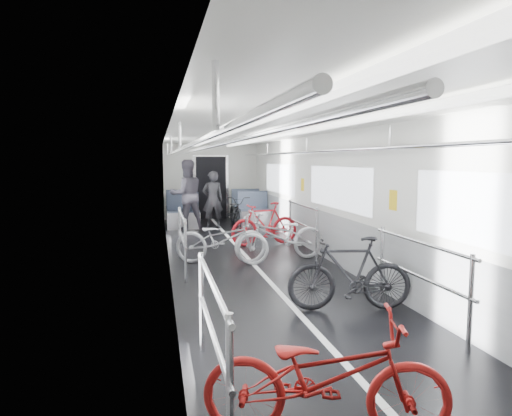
{
  "coord_description": "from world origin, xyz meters",
  "views": [
    {
      "loc": [
        -1.68,
        -7.68,
        1.9
      ],
      "look_at": [
        0.0,
        0.09,
        1.06
      ],
      "focal_mm": 32.0,
      "sensor_mm": 36.0,
      "label": 1
    }
  ],
  "objects_px": {
    "bike_left_near": "(326,376)",
    "person_seated": "(187,195)",
    "bike_left_far": "(222,239)",
    "bike_right_near": "(350,274)",
    "bike_aisle": "(236,212)",
    "bike_right_mid": "(280,236)",
    "bike_right_far": "(265,224)",
    "person_standing": "(213,200)"
  },
  "relations": [
    {
      "from": "bike_left_near",
      "to": "person_seated",
      "type": "relative_size",
      "value": 0.88
    },
    {
      "from": "bike_left_far",
      "to": "bike_right_near",
      "type": "bearing_deg",
      "value": -137.36
    },
    {
      "from": "bike_left_far",
      "to": "bike_aisle",
      "type": "relative_size",
      "value": 1.0
    },
    {
      "from": "bike_left_far",
      "to": "person_seated",
      "type": "relative_size",
      "value": 0.91
    },
    {
      "from": "bike_left_near",
      "to": "bike_right_mid",
      "type": "relative_size",
      "value": 0.92
    },
    {
      "from": "bike_right_mid",
      "to": "bike_aisle",
      "type": "bearing_deg",
      "value": 171.78
    },
    {
      "from": "bike_left_far",
      "to": "person_seated",
      "type": "distance_m",
      "value": 4.45
    },
    {
      "from": "bike_right_mid",
      "to": "bike_left_near",
      "type": "bearing_deg",
      "value": -21.7
    },
    {
      "from": "bike_right_mid",
      "to": "bike_right_far",
      "type": "distance_m",
      "value": 1.6
    },
    {
      "from": "person_seated",
      "to": "bike_left_far",
      "type": "bearing_deg",
      "value": 83.12
    },
    {
      "from": "bike_right_far",
      "to": "bike_aisle",
      "type": "relative_size",
      "value": 0.92
    },
    {
      "from": "bike_left_far",
      "to": "bike_right_far",
      "type": "xyz_separation_m",
      "value": [
        1.19,
        1.62,
        0.03
      ]
    },
    {
      "from": "bike_aisle",
      "to": "person_standing",
      "type": "relative_size",
      "value": 1.08
    },
    {
      "from": "bike_left_near",
      "to": "bike_right_far",
      "type": "xyz_separation_m",
      "value": [
        1.23,
        7.0,
        0.04
      ]
    },
    {
      "from": "bike_left_near",
      "to": "bike_right_near",
      "type": "relative_size",
      "value": 1.07
    },
    {
      "from": "bike_right_far",
      "to": "person_seated",
      "type": "distance_m",
      "value": 3.22
    },
    {
      "from": "bike_right_far",
      "to": "bike_left_near",
      "type": "bearing_deg",
      "value": -21.17
    },
    {
      "from": "bike_right_far",
      "to": "person_seated",
      "type": "bearing_deg",
      "value": -162.19
    },
    {
      "from": "bike_left_far",
      "to": "person_standing",
      "type": "bearing_deg",
      "value": 15.25
    },
    {
      "from": "bike_left_far",
      "to": "person_standing",
      "type": "relative_size",
      "value": 1.08
    },
    {
      "from": "bike_right_mid",
      "to": "bike_aisle",
      "type": "height_order",
      "value": "bike_right_mid"
    },
    {
      "from": "bike_left_near",
      "to": "bike_right_far",
      "type": "bearing_deg",
      "value": 6.36
    },
    {
      "from": "bike_left_far",
      "to": "bike_aisle",
      "type": "height_order",
      "value": "same"
    },
    {
      "from": "bike_aisle",
      "to": "person_standing",
      "type": "height_order",
      "value": "person_standing"
    },
    {
      "from": "bike_left_near",
      "to": "bike_aisle",
      "type": "height_order",
      "value": "bike_aisle"
    },
    {
      "from": "bike_right_mid",
      "to": "person_standing",
      "type": "height_order",
      "value": "person_standing"
    },
    {
      "from": "bike_right_near",
      "to": "bike_aisle",
      "type": "bearing_deg",
      "value": -168.2
    },
    {
      "from": "bike_aisle",
      "to": "person_seated",
      "type": "height_order",
      "value": "person_seated"
    },
    {
      "from": "bike_left_far",
      "to": "bike_aisle",
      "type": "xyz_separation_m",
      "value": [
        1.0,
        4.32,
        0.0
      ]
    },
    {
      "from": "bike_left_near",
      "to": "bike_left_far",
      "type": "distance_m",
      "value": 5.37
    },
    {
      "from": "bike_right_mid",
      "to": "person_standing",
      "type": "bearing_deg",
      "value": -179.66
    },
    {
      "from": "bike_left_far",
      "to": "bike_right_near",
      "type": "relative_size",
      "value": 1.1
    },
    {
      "from": "bike_left_far",
      "to": "bike_right_mid",
      "type": "height_order",
      "value": "bike_right_mid"
    },
    {
      "from": "bike_right_near",
      "to": "bike_right_mid",
      "type": "height_order",
      "value": "bike_right_mid"
    },
    {
      "from": "bike_left_near",
      "to": "person_seated",
      "type": "bearing_deg",
      "value": 18.18
    },
    {
      "from": "bike_right_mid",
      "to": "bike_right_near",
      "type": "bearing_deg",
      "value": -7.55
    },
    {
      "from": "person_standing",
      "to": "person_seated",
      "type": "relative_size",
      "value": 0.84
    },
    {
      "from": "bike_right_near",
      "to": "person_standing",
      "type": "xyz_separation_m",
      "value": [
        -0.87,
        7.23,
        0.33
      ]
    },
    {
      "from": "bike_left_near",
      "to": "bike_aisle",
      "type": "distance_m",
      "value": 9.75
    },
    {
      "from": "bike_right_far",
      "to": "bike_right_mid",
      "type": "bearing_deg",
      "value": -14.1
    },
    {
      "from": "bike_left_near",
      "to": "bike_right_mid",
      "type": "distance_m",
      "value": 5.52
    },
    {
      "from": "bike_left_near",
      "to": "bike_aisle",
      "type": "relative_size",
      "value": 0.97
    }
  ]
}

